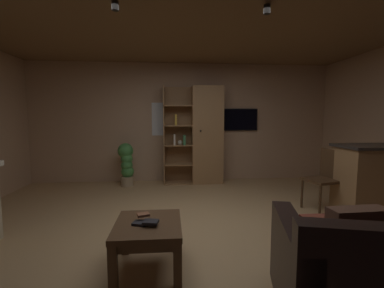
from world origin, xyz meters
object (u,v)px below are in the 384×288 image
(bookshelf_cabinet, at_px, (203,136))
(table_book_2, at_px, (143,215))
(table_book_1, at_px, (151,222))
(potted_floor_plant, at_px, (127,163))
(table_book_0, at_px, (140,223))
(wall_mounted_tv, at_px, (238,120))
(dining_chair, at_px, (325,175))
(coffee_table, at_px, (148,232))

(bookshelf_cabinet, relative_size, table_book_2, 18.85)
(table_book_1, height_order, potted_floor_plant, potted_floor_plant)
(table_book_0, height_order, potted_floor_plant, potted_floor_plant)
(potted_floor_plant, xyz_separation_m, wall_mounted_tv, (2.41, 0.36, 0.87))
(dining_chair, bearing_deg, table_book_1, -150.34)
(coffee_table, distance_m, potted_floor_plant, 3.12)
(potted_floor_plant, relative_size, wall_mounted_tv, 1.03)
(bookshelf_cabinet, distance_m, wall_mounted_tv, 0.90)
(table_book_2, bearing_deg, table_book_0, -104.84)
(table_book_1, bearing_deg, wall_mounted_tv, 63.89)
(table_book_0, relative_size, table_book_1, 0.93)
(table_book_1, bearing_deg, dining_chair, 29.66)
(coffee_table, distance_m, table_book_1, 0.14)
(table_book_2, distance_m, dining_chair, 2.90)
(table_book_0, relative_size, table_book_2, 1.12)
(coffee_table, xyz_separation_m, table_book_0, (-0.07, -0.03, 0.10))
(dining_chair, relative_size, wall_mounted_tv, 1.07)
(potted_floor_plant, bearing_deg, table_book_2, -78.10)
(bookshelf_cabinet, height_order, dining_chair, bookshelf_cabinet)
(dining_chair, xyz_separation_m, wall_mounted_tv, (-0.81, 2.04, 0.82))
(potted_floor_plant, height_order, wall_mounted_tv, wall_mounted_tv)
(coffee_table, height_order, wall_mounted_tv, wall_mounted_tv)
(bookshelf_cabinet, bearing_deg, potted_floor_plant, -174.76)
(dining_chair, bearing_deg, table_book_2, -153.23)
(bookshelf_cabinet, height_order, table_book_2, bookshelf_cabinet)
(wall_mounted_tv, bearing_deg, bookshelf_cabinet, -165.47)
(table_book_0, bearing_deg, table_book_1, -22.60)
(bookshelf_cabinet, bearing_deg, table_book_1, -105.25)
(table_book_0, height_order, table_book_1, table_book_1)
(table_book_0, bearing_deg, coffee_table, 22.15)
(coffee_table, height_order, table_book_2, table_book_2)
(dining_chair, bearing_deg, potted_floor_plant, 152.46)
(table_book_2, distance_m, wall_mounted_tv, 3.88)
(bookshelf_cabinet, xyz_separation_m, table_book_2, (-0.97, -3.13, -0.52))
(table_book_0, distance_m, table_book_2, 0.10)
(coffee_table, relative_size, potted_floor_plant, 0.76)
(coffee_table, xyz_separation_m, dining_chair, (2.54, 1.36, 0.18))
(table_book_2, bearing_deg, potted_floor_plant, 101.90)
(coffee_table, relative_size, dining_chair, 0.73)
(coffee_table, xyz_separation_m, table_book_1, (0.03, -0.07, 0.12))
(table_book_1, height_order, table_book_2, table_book_2)
(table_book_1, relative_size, wall_mounted_tv, 0.15)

